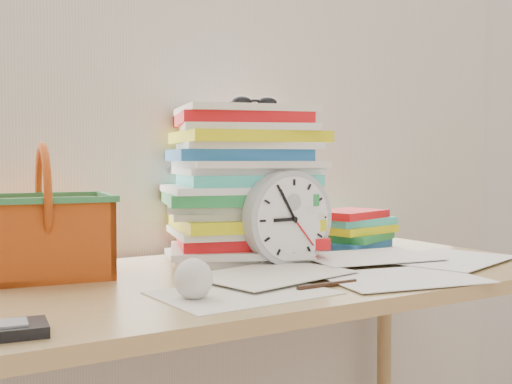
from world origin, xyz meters
TOP-DOWN VIEW (x-y plane):
  - curtain at (0.00, 1.98)m, footprint 2.40×0.01m
  - desk at (0.00, 1.60)m, footprint 1.40×0.70m
  - paper_stack at (0.07, 1.79)m, footprint 0.45×0.41m
  - clock at (0.11, 1.64)m, footprint 0.22×0.04m
  - sunglasses at (0.11, 1.80)m, footprint 0.16×0.14m
  - book_stack at (0.43, 1.81)m, footprint 0.29×0.25m
  - basket at (-0.42, 1.78)m, footprint 0.30×0.25m
  - crumpled_ball at (-0.24, 1.42)m, footprint 0.07×0.07m
  - pen at (0.03, 1.39)m, footprint 0.14×0.01m
  - scattered_papers at (0.00, 1.60)m, footprint 1.26×0.42m

SIDE VIEW (x-z plane):
  - desk at x=0.00m, z-range 0.30..1.05m
  - pen at x=0.03m, z-range 0.75..0.76m
  - scattered_papers at x=0.00m, z-range 0.75..0.77m
  - crumpled_ball at x=-0.24m, z-range 0.75..0.82m
  - book_stack at x=0.43m, z-range 0.75..0.86m
  - clock at x=0.11m, z-range 0.75..0.97m
  - basket at x=-0.42m, z-range 0.75..1.03m
  - paper_stack at x=0.07m, z-range 0.75..1.13m
  - sunglasses at x=0.11m, z-range 1.13..1.16m
  - curtain at x=0.00m, z-range 0.05..2.55m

